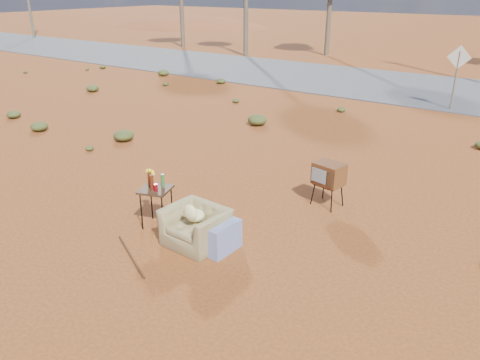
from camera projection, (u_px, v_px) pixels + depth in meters
The scene contains 9 objects.
ground at pixel (198, 237), 8.15m from camera, with size 140.00×140.00×0.00m, color brown.
highway at pixel (429, 90), 19.47m from camera, with size 140.00×7.00×0.04m, color #565659.
dirt_mound at pixel (186, 26), 49.70m from camera, with size 26.00×18.00×2.00m, color brown.
armchair at pixel (200, 224), 7.76m from camera, with size 1.19×0.74×0.86m.
tv_unit at pixel (329, 175), 9.07m from camera, with size 0.63×0.54×0.89m.
side_table at pixel (154, 186), 8.29m from camera, with size 0.65×0.65×1.03m.
rusty_bar at pixel (131, 256), 7.55m from camera, with size 0.04×0.04×1.41m, color #4F2815.
road_sign at pixel (458, 66), 15.84m from camera, with size 0.78×0.06×2.19m.
scrub_patch at pixel (284, 152), 11.86m from camera, with size 17.49×8.07×0.33m.
Camera 1 is at (4.70, -5.42, 4.07)m, focal length 35.00 mm.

